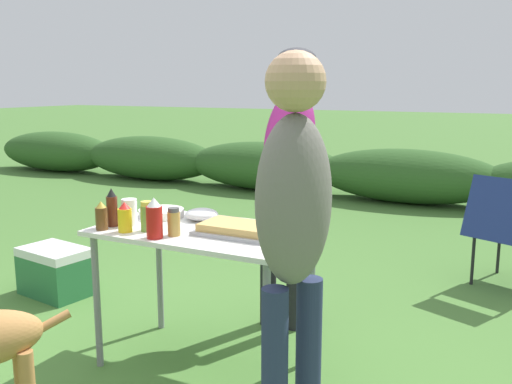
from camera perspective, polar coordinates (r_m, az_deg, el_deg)
The scene contains 17 objects.
ground_plane at distance 3.19m, azimuth -5.03°, elevation -16.72°, with size 60.00×60.00×0.00m, color #477533.
shrub_hedge at distance 7.42m, azimuth 14.85°, elevation 1.56°, with size 14.40×0.90×0.68m.
folding_table at distance 2.95m, azimuth -5.24°, elevation -5.19°, with size 1.10×0.64×0.74m.
food_tray at distance 2.81m, azimuth -1.68°, elevation -3.75°, with size 0.42×0.26×0.06m.
plate_stack at distance 3.22m, azimuth -9.44°, elevation -2.09°, with size 0.25×0.25×0.04m, color white.
mixing_bowl at distance 3.12m, azimuth -5.47°, elevation -2.23°, with size 0.18×0.18×0.06m, color silver.
paper_cup_stack at distance 3.06m, azimuth -12.54°, elevation -1.96°, with size 0.08×0.08×0.14m, color white.
beer_bottle at distance 3.00m, azimuth -15.20°, elevation -2.35°, with size 0.06×0.06×0.15m.
mustard_bottle at distance 2.92m, azimuth -12.98°, elevation -2.52°, with size 0.07×0.07×0.15m.
relish_jar at distance 2.92m, azimuth -10.85°, elevation -2.43°, with size 0.06×0.06×0.15m.
ketchup_bottle at distance 2.77m, azimuth -10.13°, elevation -2.66°, with size 0.08×0.08×0.20m.
bbq_sauce_bottle at distance 3.05m, azimuth -14.21°, elevation -1.58°, with size 0.06×0.06×0.20m.
spice_jar at distance 2.81m, azimuth -8.22°, elevation -2.99°, with size 0.06×0.06×0.14m.
standing_person_in_olive_jacket at distance 3.45m, azimuth 3.37°, elevation 4.56°, with size 0.35×0.49×1.69m.
standing_person_in_gray_fleece at distance 2.03m, azimuth 3.79°, elevation -3.49°, with size 0.33×0.37×1.58m.
camp_chair_green_behind_table at distance 4.47m, azimuth 23.91°, elevation -3.17°, with size 0.65×0.72×0.83m.
cooler_box at distance 4.30m, azimuth -19.42°, elevation -7.48°, with size 0.52×0.39×0.34m.
Camera 1 is at (1.52, -2.39, 1.46)m, focal length 40.00 mm.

